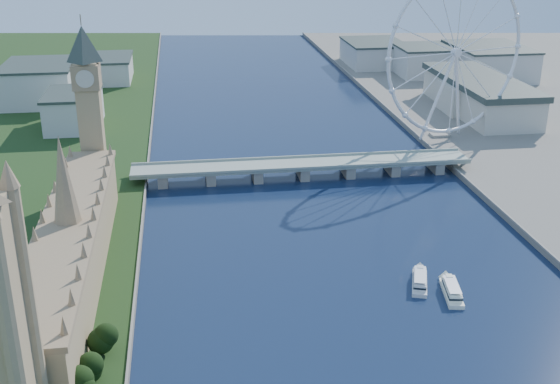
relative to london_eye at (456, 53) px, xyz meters
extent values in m
cube|color=tan|center=(-247.98, -185.08, -50.52)|extent=(24.00, 200.00, 28.00)
cone|color=#937A59|center=(-247.98, -185.08, -14.52)|extent=(12.00, 12.00, 40.00)
cube|color=tan|center=(-247.98, -77.08, -24.52)|extent=(13.00, 13.00, 80.00)
cube|color=#937A59|center=(-247.98, -77.08, 7.48)|extent=(15.00, 15.00, 14.00)
pyramid|color=#2D3833|center=(-247.98, -77.08, 35.48)|extent=(20.02, 20.02, 20.00)
cube|color=gray|center=(-119.98, -55.08, -59.02)|extent=(220.00, 22.00, 2.00)
cube|color=gray|center=(-209.98, -55.08, -63.77)|extent=(6.00, 20.00, 7.50)
cube|color=gray|center=(-179.98, -55.08, -63.77)|extent=(6.00, 20.00, 7.50)
cube|color=gray|center=(-149.98, -55.08, -63.77)|extent=(6.00, 20.00, 7.50)
cube|color=gray|center=(-119.98, -55.08, -63.77)|extent=(6.00, 20.00, 7.50)
cube|color=gray|center=(-89.98, -55.08, -63.77)|extent=(6.00, 20.00, 7.50)
cube|color=gray|center=(-59.98, -55.08, -63.77)|extent=(6.00, 20.00, 7.50)
cube|color=gray|center=(-29.98, -55.08, -63.77)|extent=(6.00, 20.00, 7.50)
torus|color=silver|center=(0.02, -0.08, 0.48)|extent=(113.60, 39.12, 118.60)
cylinder|color=silver|center=(0.02, -0.08, 0.48)|extent=(7.25, 6.61, 6.00)
cube|color=gray|center=(-2.98, 9.92, -63.52)|extent=(14.00, 10.00, 2.00)
cube|color=beige|center=(-279.98, 74.92, -51.52)|extent=(40.00, 60.00, 26.00)
cube|color=beige|center=(-319.98, 164.92, -48.52)|extent=(60.00, 80.00, 32.00)
cube|color=beige|center=(-269.98, 244.92, -53.52)|extent=(50.00, 70.00, 22.00)
cube|color=beige|center=(60.02, 224.92, -50.52)|extent=(60.00, 60.00, 28.00)
cube|color=beige|center=(120.02, 204.92, -49.52)|extent=(70.00, 90.00, 30.00)
cube|color=beige|center=(20.02, 284.92, -52.52)|extent=(60.00, 80.00, 24.00)
camera|label=1|loc=(-195.61, -478.29, 91.33)|focal=45.00mm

